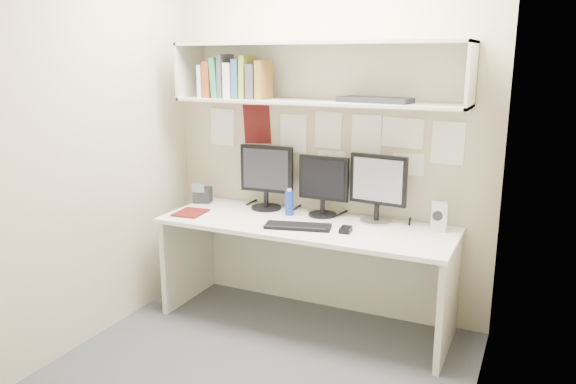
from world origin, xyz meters
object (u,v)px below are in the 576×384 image
at_px(monitor_left, 267,175).
at_px(maroon_notebook, 191,213).
at_px(monitor_right, 378,186).
at_px(desk_phone, 203,195).
at_px(desk, 305,273).
at_px(speaker, 439,217).
at_px(monitor_center, 323,183).
at_px(keyboard, 298,226).

distance_m(monitor_left, maroon_notebook, 0.61).
height_order(monitor_right, desk_phone, monitor_right).
relative_size(monitor_left, maroon_notebook, 1.98).
bearing_deg(monitor_left, desk, -31.64).
bearing_deg(desk_phone, monitor_right, -15.85).
relative_size(speaker, desk_phone, 1.19).
xyz_separation_m(desk, monitor_left, (-0.41, 0.22, 0.62)).
bearing_deg(monitor_right, monitor_center, -173.70).
bearing_deg(desk, keyboard, -89.97).
xyz_separation_m(monitor_center, keyboard, (-0.04, -0.35, -0.22)).
distance_m(desk, keyboard, 0.40).
distance_m(speaker, desk_phone, 1.78).
bearing_deg(maroon_notebook, monitor_left, 34.76).
bearing_deg(speaker, keyboard, -173.53).
bearing_deg(monitor_left, keyboard, -44.16).
bearing_deg(speaker, monitor_right, 162.00).
relative_size(monitor_center, speaker, 2.29).
bearing_deg(speaker, maroon_notebook, 176.47).
distance_m(desk, desk_phone, 1.04).
height_order(monitor_center, maroon_notebook, monitor_center).
bearing_deg(monitor_right, speaker, 3.08).
bearing_deg(keyboard, desk, 76.07).
bearing_deg(monitor_center, desk, -98.87).
relative_size(monitor_right, speaker, 2.50).
relative_size(monitor_right, maroon_notebook, 1.95).
bearing_deg(keyboard, monitor_right, 25.35).
xyz_separation_m(maroon_notebook, desk_phone, (-0.10, 0.31, 0.05)).
relative_size(desk, speaker, 10.81).
height_order(desk, maroon_notebook, maroon_notebook).
bearing_deg(monitor_left, desk_phone, -178.12).
bearing_deg(keyboard, monitor_left, 125.28).
relative_size(monitor_center, desk_phone, 2.72).
relative_size(monitor_left, monitor_right, 1.02).
relative_size(monitor_left, monitor_center, 1.11).
distance_m(desk, maroon_notebook, 0.93).
bearing_deg(desk, speaker, 13.04).
distance_m(keyboard, speaker, 0.91).
distance_m(monitor_center, keyboard, 0.42).
height_order(monitor_right, speaker, monitor_right).
xyz_separation_m(desk, speaker, (0.85, 0.20, 0.46)).
xyz_separation_m(monitor_left, keyboard, (0.41, -0.35, -0.25)).
relative_size(keyboard, speaker, 2.33).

